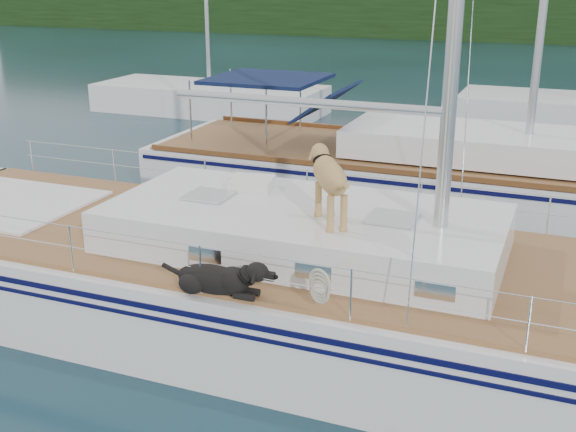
% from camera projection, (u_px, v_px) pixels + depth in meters
% --- Properties ---
extents(ground, '(120.00, 120.00, 0.00)m').
position_uv_depth(ground, '(251.00, 321.00, 10.36)').
color(ground, black).
rests_on(ground, ground).
extents(shore_bank, '(92.00, 1.00, 1.20)m').
position_uv_depth(shore_bank, '(525.00, 31.00, 50.71)').
color(shore_bank, '#595147').
rests_on(shore_bank, ground).
extents(main_sailboat, '(12.00, 3.80, 14.01)m').
position_uv_depth(main_sailboat, '(256.00, 279.00, 10.10)').
color(main_sailboat, white).
rests_on(main_sailboat, ground).
extents(neighbor_sailboat, '(11.00, 3.50, 13.30)m').
position_uv_depth(neighbor_sailboat, '(411.00, 176.00, 15.31)').
color(neighbor_sailboat, white).
rests_on(neighbor_sailboat, ground).
extents(bg_boat_west, '(8.00, 3.00, 11.65)m').
position_uv_depth(bg_boat_west, '(210.00, 99.00, 25.32)').
color(bg_boat_west, white).
rests_on(bg_boat_west, ground).
extents(bg_boat_center, '(7.20, 3.00, 11.65)m').
position_uv_depth(bg_boat_center, '(576.00, 113.00, 22.85)').
color(bg_boat_center, white).
rests_on(bg_boat_center, ground).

